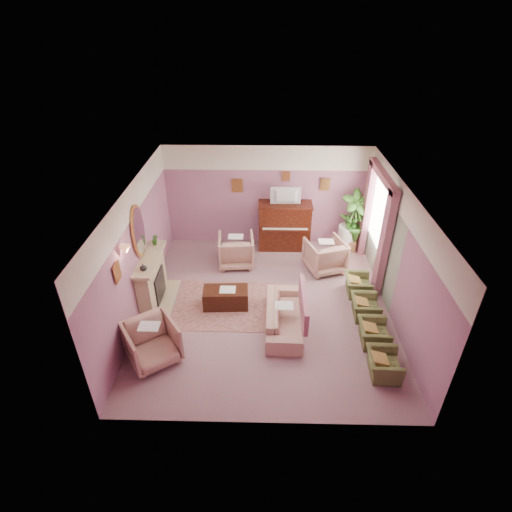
{
  "coord_description": "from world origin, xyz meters",
  "views": [
    {
      "loc": [
        -0.06,
        -7.1,
        5.79
      ],
      "look_at": [
        -0.23,
        0.4,
        1.1
      ],
      "focal_mm": 28.0,
      "sensor_mm": 36.0,
      "label": 1
    }
  ],
  "objects_px": {
    "sofa": "(284,311)",
    "floral_armchair_left": "(236,249)",
    "floral_armchair_right": "(325,254)",
    "olive_chair_c": "(365,305)",
    "olive_chair_b": "(374,331)",
    "coffee_table": "(226,298)",
    "olive_chair_d": "(358,283)",
    "olive_chair_a": "(384,362)",
    "television": "(286,195)",
    "side_table": "(347,237)",
    "floral_armchair_front": "(152,341)",
    "piano": "(284,226)"
  },
  "relations": [
    {
      "from": "sofa",
      "to": "olive_chair_d",
      "type": "xyz_separation_m",
      "value": [
        1.79,
        1.18,
        -0.08
      ]
    },
    {
      "from": "floral_armchair_right",
      "to": "olive_chair_b",
      "type": "bearing_deg",
      "value": -75.95
    },
    {
      "from": "television",
      "to": "floral_armchair_left",
      "type": "xyz_separation_m",
      "value": [
        -1.28,
        -0.87,
        -1.14
      ]
    },
    {
      "from": "olive_chair_c",
      "to": "side_table",
      "type": "xyz_separation_m",
      "value": [
        0.1,
        2.9,
        0.05
      ]
    },
    {
      "from": "coffee_table",
      "to": "floral_armchair_left",
      "type": "relative_size",
      "value": 1.08
    },
    {
      "from": "coffee_table",
      "to": "olive_chair_d",
      "type": "relative_size",
      "value": 1.45
    },
    {
      "from": "piano",
      "to": "sofa",
      "type": "relative_size",
      "value": 0.75
    },
    {
      "from": "olive_chair_d",
      "to": "television",
      "type": "bearing_deg",
      "value": 128.71
    },
    {
      "from": "floral_armchair_left",
      "to": "olive_chair_d",
      "type": "relative_size",
      "value": 1.34
    },
    {
      "from": "floral_armchair_right",
      "to": "olive_chair_d",
      "type": "relative_size",
      "value": 1.34
    },
    {
      "from": "olive_chair_a",
      "to": "olive_chair_d",
      "type": "relative_size",
      "value": 1.0
    },
    {
      "from": "coffee_table",
      "to": "olive_chair_d",
      "type": "height_order",
      "value": "olive_chair_d"
    },
    {
      "from": "olive_chair_d",
      "to": "side_table",
      "type": "relative_size",
      "value": 0.99
    },
    {
      "from": "television",
      "to": "olive_chair_a",
      "type": "bearing_deg",
      "value": -69.88
    },
    {
      "from": "television",
      "to": "olive_chair_a",
      "type": "height_order",
      "value": "television"
    },
    {
      "from": "olive_chair_c",
      "to": "olive_chair_d",
      "type": "distance_m",
      "value": 0.82
    },
    {
      "from": "olive_chair_b",
      "to": "olive_chair_d",
      "type": "relative_size",
      "value": 1.0
    },
    {
      "from": "olive_chair_c",
      "to": "coffee_table",
      "type": "bearing_deg",
      "value": 174.98
    },
    {
      "from": "floral_armchair_front",
      "to": "olive_chair_c",
      "type": "height_order",
      "value": "floral_armchair_front"
    },
    {
      "from": "floral_armchair_right",
      "to": "olive_chair_c",
      "type": "bearing_deg",
      "value": -70.07
    },
    {
      "from": "olive_chair_b",
      "to": "floral_armchair_left",
      "type": "bearing_deg",
      "value": 135.97
    },
    {
      "from": "floral_armchair_front",
      "to": "olive_chair_a",
      "type": "height_order",
      "value": "floral_armchair_front"
    },
    {
      "from": "piano",
      "to": "floral_armchair_front",
      "type": "height_order",
      "value": "piano"
    },
    {
      "from": "olive_chair_b",
      "to": "olive_chair_c",
      "type": "xyz_separation_m",
      "value": [
        0.0,
        0.82,
        0.0
      ]
    },
    {
      "from": "olive_chair_b",
      "to": "sofa",
      "type": "bearing_deg",
      "value": 165.62
    },
    {
      "from": "floral_armchair_right",
      "to": "olive_chair_d",
      "type": "xyz_separation_m",
      "value": [
        0.66,
        -1.01,
        -0.16
      ]
    },
    {
      "from": "floral_armchair_left",
      "to": "floral_armchair_right",
      "type": "xyz_separation_m",
      "value": [
        2.28,
        -0.2,
        0.0
      ]
    },
    {
      "from": "floral_armchair_left",
      "to": "olive_chair_a",
      "type": "relative_size",
      "value": 1.34
    },
    {
      "from": "sofa",
      "to": "floral_armchair_right",
      "type": "distance_m",
      "value": 2.46
    },
    {
      "from": "television",
      "to": "olive_chair_c",
      "type": "bearing_deg",
      "value": -60.14
    },
    {
      "from": "olive_chair_a",
      "to": "side_table",
      "type": "xyz_separation_m",
      "value": [
        0.1,
        4.54,
        0.05
      ]
    },
    {
      "from": "side_table",
      "to": "floral_armchair_left",
      "type": "bearing_deg",
      "value": -163.91
    },
    {
      "from": "olive_chair_d",
      "to": "side_table",
      "type": "bearing_deg",
      "value": 87.39
    },
    {
      "from": "floral_armchair_left",
      "to": "floral_armchair_right",
      "type": "bearing_deg",
      "value": -4.96
    },
    {
      "from": "television",
      "to": "floral_armchair_left",
      "type": "bearing_deg",
      "value": -145.97
    },
    {
      "from": "olive_chair_c",
      "to": "floral_armchair_front",
      "type": "bearing_deg",
      "value": -162.32
    },
    {
      "from": "olive_chair_a",
      "to": "olive_chair_b",
      "type": "xyz_separation_m",
      "value": [
        0.0,
        0.82,
        0.0
      ]
    },
    {
      "from": "olive_chair_b",
      "to": "olive_chair_c",
      "type": "height_order",
      "value": "same"
    },
    {
      "from": "piano",
      "to": "floral_armchair_right",
      "type": "height_order",
      "value": "piano"
    },
    {
      "from": "coffee_table",
      "to": "olive_chair_c",
      "type": "relative_size",
      "value": 1.45
    },
    {
      "from": "sofa",
      "to": "olive_chair_d",
      "type": "distance_m",
      "value": 2.14
    },
    {
      "from": "piano",
      "to": "olive_chair_b",
      "type": "distance_m",
      "value": 4.13
    },
    {
      "from": "floral_armchair_right",
      "to": "side_table",
      "type": "height_order",
      "value": "floral_armchair_right"
    },
    {
      "from": "television",
      "to": "floral_armchair_left",
      "type": "relative_size",
      "value": 0.86
    },
    {
      "from": "sofa",
      "to": "floral_armchair_left",
      "type": "bearing_deg",
      "value": 115.85
    },
    {
      "from": "floral_armchair_front",
      "to": "olive_chair_d",
      "type": "bearing_deg",
      "value": 26.98
    },
    {
      "from": "coffee_table",
      "to": "piano",
      "type": "bearing_deg",
      "value": 62.25
    },
    {
      "from": "piano",
      "to": "coffee_table",
      "type": "xyz_separation_m",
      "value": [
        -1.41,
        -2.67,
        -0.43
      ]
    },
    {
      "from": "coffee_table",
      "to": "television",
      "type": "bearing_deg",
      "value": 61.8
    },
    {
      "from": "olive_chair_a",
      "to": "olive_chair_b",
      "type": "relative_size",
      "value": 1.0
    }
  ]
}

